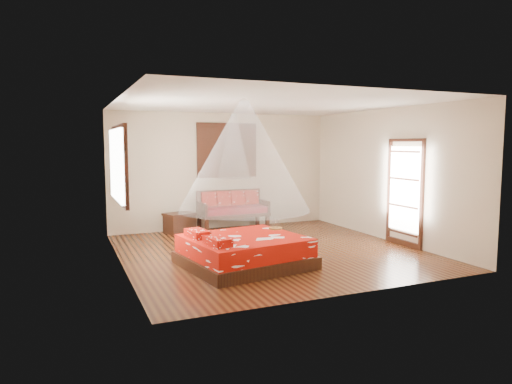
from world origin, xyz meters
TOP-DOWN VIEW (x-y plane):
  - room at (0.00, 0.00)m, footprint 5.54×5.54m
  - bed at (-0.86, -0.82)m, footprint 2.18×2.03m
  - daybed at (0.10, 2.37)m, footprint 1.63×0.73m
  - storage_chest at (-1.17, 2.45)m, footprint 0.80×0.69m
  - shutter_panel at (0.10, 2.72)m, footprint 1.52×0.06m
  - window_left at (-2.71, 0.20)m, footprint 0.10×1.74m
  - glazed_door at (2.72, -0.60)m, footprint 0.08×1.02m
  - wine_tray at (-0.07, -0.40)m, footprint 0.25×0.25m
  - mosquito_net_main at (-0.85, -0.81)m, footprint 2.19×2.19m
  - mosquito_net_daybed at (0.10, 2.25)m, footprint 0.78×0.78m

SIDE VIEW (x-z plane):
  - storage_chest at x=-1.17m, z-range 0.00..0.47m
  - bed at x=-0.86m, z-range -0.06..0.56m
  - daybed at x=0.10m, z-range 0.05..0.99m
  - wine_tray at x=-0.07m, z-range 0.45..0.65m
  - glazed_door at x=2.72m, z-range -0.01..2.15m
  - room at x=0.00m, z-range -0.02..2.82m
  - window_left at x=-2.71m, z-range 1.03..2.37m
  - mosquito_net_main at x=-0.85m, z-range 0.95..2.75m
  - shutter_panel at x=0.10m, z-range 1.24..2.56m
  - mosquito_net_daybed at x=0.10m, z-range 1.25..2.75m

